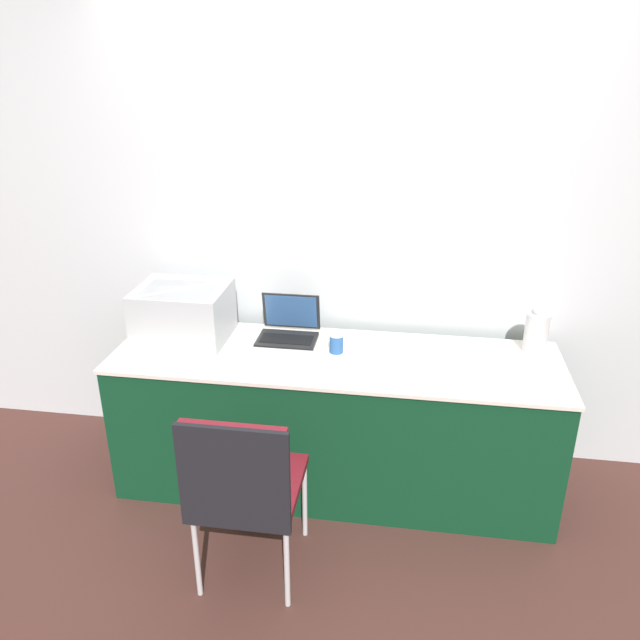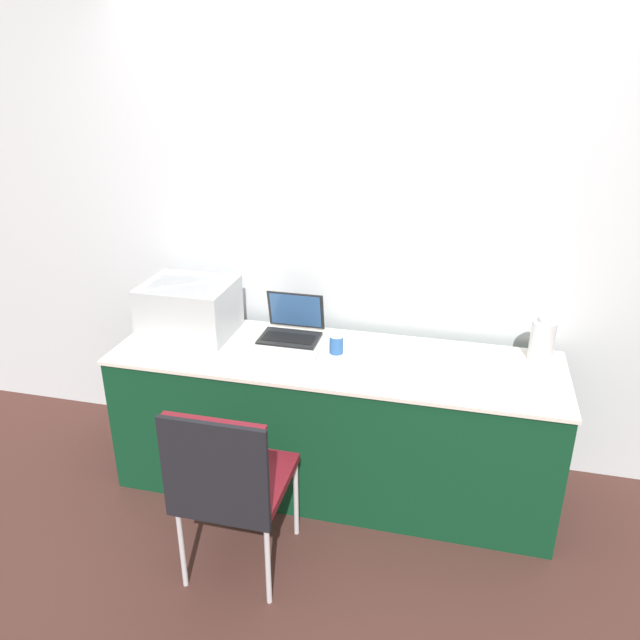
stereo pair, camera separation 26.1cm
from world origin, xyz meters
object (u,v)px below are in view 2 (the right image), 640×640
object	(u,v)px
printer	(189,307)
chair	(227,477)
external_keyboard	(277,355)
coffee_cup	(335,344)
laptop_left	(292,328)
metal_pitcher	(542,339)

from	to	relation	value
printer	chair	bearing A→B (deg)	-58.12
external_keyboard	coffee_cup	size ratio (longest dim) A/B	4.00
external_keyboard	chair	xyz separation A→B (m)	(0.00, -0.71, -0.23)
external_keyboard	chair	world-z (taller)	chair
printer	coffee_cup	distance (m)	0.83
laptop_left	coffee_cup	bearing A→B (deg)	-26.19
coffee_cup	metal_pitcher	size ratio (longest dim) A/B	0.40
printer	chair	world-z (taller)	printer
printer	chair	xyz separation A→B (m)	(0.55, -0.88, -0.37)
printer	coffee_cup	xyz separation A→B (m)	(0.82, -0.05, -0.10)
printer	metal_pitcher	xyz separation A→B (m)	(1.83, 0.12, -0.04)
printer	metal_pitcher	size ratio (longest dim) A/B	1.82
chair	printer	bearing A→B (deg)	121.88
laptop_left	external_keyboard	distance (m)	0.25
printer	laptop_left	xyz separation A→B (m)	(0.55, 0.09, -0.10)
chair	laptop_left	bearing A→B (deg)	89.72
metal_pitcher	chair	xyz separation A→B (m)	(-1.29, -0.99, -0.33)
coffee_cup	external_keyboard	bearing A→B (deg)	-157.53
printer	external_keyboard	world-z (taller)	printer
laptop_left	metal_pitcher	bearing A→B (deg)	1.34
metal_pitcher	chair	bearing A→B (deg)	-142.34
external_keyboard	chair	bearing A→B (deg)	-89.80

